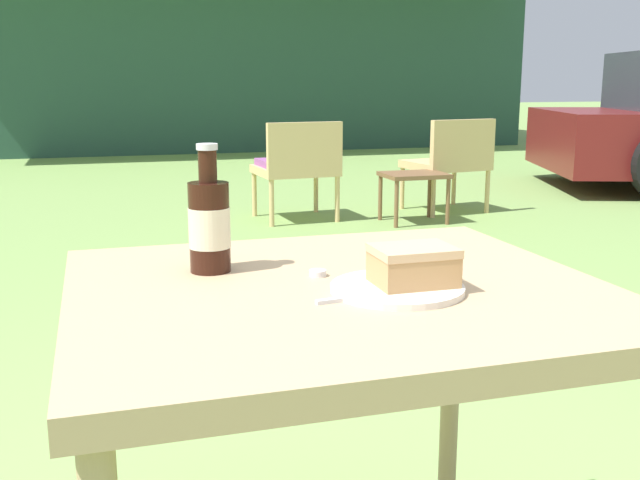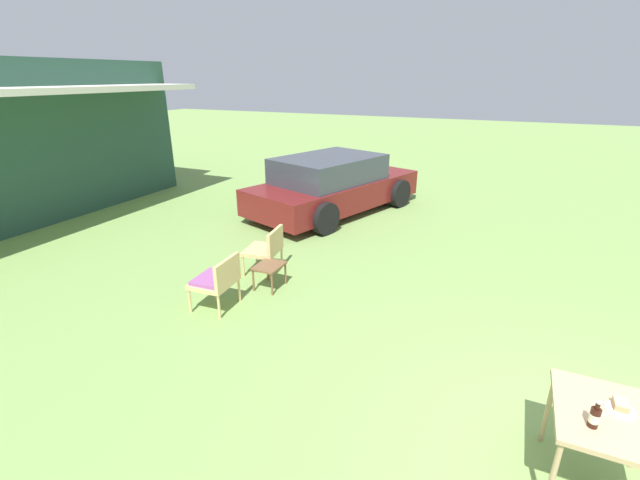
{
  "view_description": "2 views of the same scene",
  "coord_description": "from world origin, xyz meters",
  "px_view_note": "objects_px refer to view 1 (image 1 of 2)",
  "views": [
    {
      "loc": [
        -0.35,
        -1.06,
        1.03
      ],
      "look_at": [
        0.0,
        0.1,
        0.77
      ],
      "focal_mm": 42.0,
      "sensor_mm": 36.0,
      "label": 1
    },
    {
      "loc": [
        -3.01,
        0.9,
        2.96
      ],
      "look_at": [
        1.85,
        3.1,
        0.9
      ],
      "focal_mm": 24.0,
      "sensor_mm": 36.0,
      "label": 2
    }
  ],
  "objects_px": {
    "wicker_chair_cushioned": "(297,164)",
    "garden_side_table": "(414,180)",
    "cake_on_plate": "(407,274)",
    "wicker_chair_plain": "(451,159)",
    "cola_bottle_near": "(209,224)",
    "patio_table": "(338,331)"
  },
  "relations": [
    {
      "from": "wicker_chair_plain",
      "to": "patio_table",
      "type": "height_order",
      "value": "wicker_chair_plain"
    },
    {
      "from": "patio_table",
      "to": "cake_on_plate",
      "type": "xyz_separation_m",
      "value": [
        0.09,
        -0.06,
        0.1
      ]
    },
    {
      "from": "wicker_chair_cushioned",
      "to": "garden_side_table",
      "type": "distance_m",
      "value": 0.87
    },
    {
      "from": "wicker_chair_cushioned",
      "to": "patio_table",
      "type": "bearing_deg",
      "value": 71.84
    },
    {
      "from": "wicker_chair_cushioned",
      "to": "cake_on_plate",
      "type": "relative_size",
      "value": 3.67
    },
    {
      "from": "wicker_chair_cushioned",
      "to": "wicker_chair_plain",
      "type": "height_order",
      "value": "same"
    },
    {
      "from": "wicker_chair_cushioned",
      "to": "cake_on_plate",
      "type": "height_order",
      "value": "cake_on_plate"
    },
    {
      "from": "wicker_chair_plain",
      "to": "cake_on_plate",
      "type": "xyz_separation_m",
      "value": [
        -2.24,
        -4.31,
        0.32
      ]
    },
    {
      "from": "wicker_chair_plain",
      "to": "wicker_chair_cushioned",
      "type": "bearing_deg",
      "value": -9.29
    },
    {
      "from": "cake_on_plate",
      "to": "cola_bottle_near",
      "type": "bearing_deg",
      "value": 142.44
    },
    {
      "from": "garden_side_table",
      "to": "cola_bottle_near",
      "type": "xyz_separation_m",
      "value": [
        -2.05,
        -3.8,
        0.49
      ]
    },
    {
      "from": "wicker_chair_cushioned",
      "to": "garden_side_table",
      "type": "xyz_separation_m",
      "value": [
        0.79,
        -0.33,
        -0.11
      ]
    },
    {
      "from": "wicker_chair_cushioned",
      "to": "garden_side_table",
      "type": "height_order",
      "value": "wicker_chair_cushioned"
    },
    {
      "from": "wicker_chair_plain",
      "to": "cola_bottle_near",
      "type": "bearing_deg",
      "value": 50.33
    },
    {
      "from": "garden_side_table",
      "to": "cola_bottle_near",
      "type": "height_order",
      "value": "cola_bottle_near"
    },
    {
      "from": "wicker_chair_plain",
      "to": "patio_table",
      "type": "xyz_separation_m",
      "value": [
        -2.32,
        -4.25,
        0.22
      ]
    },
    {
      "from": "garden_side_table",
      "to": "cake_on_plate",
      "type": "relative_size",
      "value": 2.25
    },
    {
      "from": "wicker_chair_plain",
      "to": "cake_on_plate",
      "type": "height_order",
      "value": "cake_on_plate"
    },
    {
      "from": "wicker_chair_cushioned",
      "to": "cola_bottle_near",
      "type": "distance_m",
      "value": 4.33
    },
    {
      "from": "garden_side_table",
      "to": "patio_table",
      "type": "xyz_separation_m",
      "value": [
        -1.88,
        -3.94,
        0.33
      ]
    },
    {
      "from": "wicker_chair_plain",
      "to": "garden_side_table",
      "type": "distance_m",
      "value": 0.55
    },
    {
      "from": "garden_side_table",
      "to": "wicker_chair_plain",
      "type": "bearing_deg",
      "value": 34.71
    }
  ]
}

